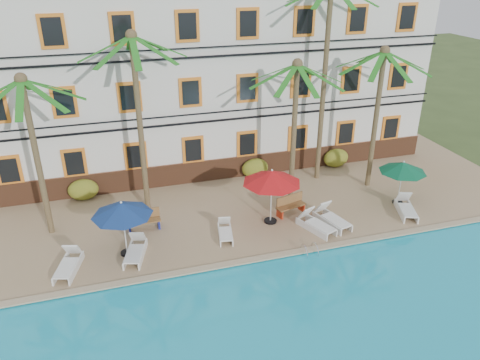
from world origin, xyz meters
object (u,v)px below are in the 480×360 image
object	(u,v)px
lounger_f	(406,208)
lounger_b	(135,250)
palm_b	(138,100)
umbrella_green	(403,167)
palm_e	(379,98)
lounger_a	(68,264)
lounger_e	(331,218)
umbrella_blue	(122,209)
lounger_c	(225,231)
palm_a	(32,134)
palm_d	(326,60)
bench_right	(290,205)
palm_c	(295,109)
bench_left	(143,220)
lounger_d	(316,224)
umbrella_red	(272,177)
pool_ladder	(309,252)

from	to	relation	value
lounger_f	lounger_b	bearing A→B (deg)	179.39
palm_b	umbrella_green	xyz separation A→B (m)	(12.05, -3.13, -3.47)
palm_e	lounger_a	world-z (taller)	palm_e
lounger_b	lounger_e	size ratio (longest dim) A/B	0.95
umbrella_blue	lounger_c	xyz separation A→B (m)	(4.26, 0.10, -1.86)
palm_a	lounger_b	world-z (taller)	palm_a
palm_d	lounger_e	bearing A→B (deg)	-107.70
palm_b	lounger_c	bearing A→B (deg)	-50.69
palm_d	umbrella_green	world-z (taller)	palm_d
bench_right	umbrella_blue	bearing A→B (deg)	-171.42
palm_c	palm_a	bearing A→B (deg)	-178.60
bench_right	palm_b	bearing A→B (deg)	158.52
umbrella_blue	lounger_e	size ratio (longest dim) A/B	1.17
umbrella_blue	palm_b	bearing A→B (deg)	70.78
palm_d	lounger_b	world-z (taller)	palm_d
umbrella_blue	lounger_e	distance (m)	9.40
lounger_a	bench_left	bearing A→B (deg)	35.83
bench_right	lounger_d	bearing A→B (deg)	-72.16
palm_d	lounger_f	distance (m)	8.24
palm_d	umbrella_green	bearing A→B (deg)	-56.18
lounger_f	umbrella_blue	bearing A→B (deg)	178.05
umbrella_blue	lounger_e	world-z (taller)	umbrella_blue
palm_e	umbrella_red	size ratio (longest dim) A/B	2.73
lounger_a	lounger_c	distance (m)	6.56
umbrella_red	lounger_b	xyz separation A→B (m)	(-6.27, -1.01, -2.01)
bench_right	lounger_f	bearing A→B (deg)	-16.86
umbrella_blue	bench_left	xyz separation A→B (m)	(0.90, 1.78, -1.64)
palm_b	lounger_c	size ratio (longest dim) A/B	4.95
lounger_b	palm_d	bearing A→B (deg)	24.66
pool_ladder	palm_a	bearing A→B (deg)	155.37
lounger_a	lounger_f	distance (m)	15.38
lounger_c	lounger_b	bearing A→B (deg)	-174.07
palm_c	palm_e	distance (m)	4.41
palm_b	palm_c	world-z (taller)	palm_b
palm_a	palm_d	size ratio (longest dim) A/B	0.69
palm_a	palm_c	xyz separation A→B (m)	(11.67, 0.28, -0.10)
palm_a	lounger_c	size ratio (longest dim) A/B	4.19
palm_a	lounger_e	bearing A→B (deg)	-13.72
umbrella_red	umbrella_green	world-z (taller)	umbrella_red
umbrella_green	lounger_c	world-z (taller)	umbrella_green
palm_d	palm_e	bearing A→B (deg)	-36.38
palm_b	palm_e	xyz separation A→B (m)	(11.67, -0.89, -0.63)
bench_left	lounger_c	bearing A→B (deg)	-26.63
palm_c	umbrella_blue	world-z (taller)	palm_c
umbrella_blue	palm_a	bearing A→B (deg)	138.97
palm_c	lounger_e	xyz separation A→B (m)	(0.66, -3.29, -4.27)
lounger_a	bench_right	size ratio (longest dim) A/B	1.28
bench_right	lounger_c	bearing A→B (deg)	-162.96
lounger_c	bench_right	xyz separation A→B (m)	(3.50, 1.07, 0.22)
palm_c	palm_e	size ratio (longest dim) A/B	0.95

